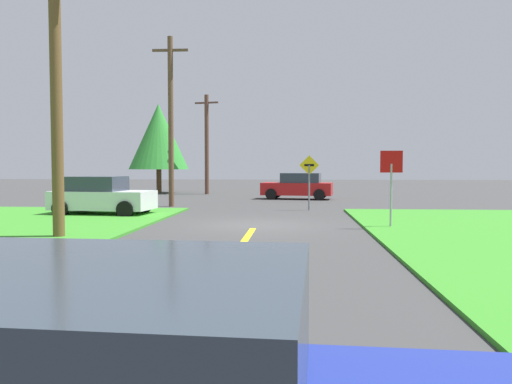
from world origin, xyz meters
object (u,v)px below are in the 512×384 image
Objects in this scene: utility_pole_far at (207,143)px; utility_pole_near at (56,92)px; parked_car_near_building at (101,196)px; direction_sign at (309,176)px; stop_sign at (391,174)px; oak_tree_left at (159,137)px; car_approaching_junction at (298,186)px; utility_pole_mid at (171,119)px.

utility_pole_near is at bearing -90.40° from utility_pole_far.
utility_pole_near is at bearing -72.95° from parked_car_near_building.
utility_pole_far is 15.14m from direction_sign.
parked_car_near_building is at bearing -15.68° from stop_sign.
car_approaching_junction is at bearing -31.21° from oak_tree_left.
utility_pole_mid is at bearing 74.61° from parked_car_near_building.
car_approaching_junction is 0.67× the size of oak_tree_left.
utility_pole_near reaches higher than stop_sign.
utility_pole_mid is at bearing -89.00° from utility_pole_far.
stop_sign and direction_sign have the same top height.
car_approaching_junction is 0.53× the size of utility_pole_mid.
oak_tree_left is at bearing 163.92° from utility_pole_far.
utility_pole_near is 12.46m from direction_sign.
utility_pole_mid reaches higher than utility_pole_near.
utility_pole_mid is at bearing 166.18° from direction_sign.
car_approaching_junction is at bearing 44.27° from utility_pole_mid.
stop_sign is 0.30× the size of utility_pole_mid.
direction_sign is (7.09, -13.21, -2.15)m from utility_pole_far.
utility_pole_far is at bearing -61.89° from stop_sign.
direction_sign is at bearing -61.76° from utility_pole_far.
stop_sign is 0.38× the size of oak_tree_left.
stop_sign reaches higher than car_approaching_junction.
stop_sign is 0.60× the size of parked_car_near_building.
oak_tree_left reaches higher than car_approaching_junction.
oak_tree_left is (-10.98, 14.33, 2.70)m from direction_sign.
parked_car_near_building is 0.50× the size of utility_pole_mid.
utility_pole_mid is at bearing 52.65° from car_approaching_junction.
utility_pole_far is (-9.56, 19.93, 1.95)m from stop_sign.
utility_pole_far is (-6.62, 5.25, 2.92)m from car_approaching_junction.
car_approaching_junction is at bearing -76.20° from stop_sign.
utility_pole_near is 1.10× the size of utility_pole_far.
parked_car_near_building is 1.66× the size of direction_sign.
parked_car_near_building is 0.62× the size of oak_tree_left.
utility_pole_mid reaches higher than utility_pole_far.
utility_pole_mid is 13.28m from oak_tree_left.
car_approaching_junction is 0.57× the size of utility_pole_near.
parked_car_near_building is at bearing 61.71° from car_approaching_junction.
direction_sign is at bearing 53.53° from utility_pole_near.
car_approaching_junction is 19.30m from utility_pole_near.
utility_pole_near is at bearing -126.47° from direction_sign.
utility_pole_mid is (-6.42, -6.26, 3.60)m from car_approaching_junction.
car_approaching_junction is 0.62× the size of utility_pole_far.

